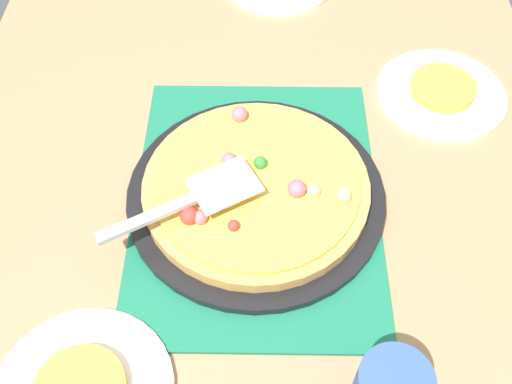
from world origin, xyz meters
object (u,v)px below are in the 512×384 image
(plate_near_left, at_px, (441,93))
(pizza_pan, at_px, (256,195))
(pizza_server, at_px, (193,198))
(pizza, at_px, (256,187))
(served_slice_left, at_px, (443,88))

(plate_near_left, bearing_deg, pizza_pan, 125.87)
(pizza_server, bearing_deg, pizza_pan, -60.32)
(plate_near_left, relative_size, pizza_server, 0.99)
(pizza, distance_m, plate_near_left, 0.39)
(served_slice_left, xyz_separation_m, pizza_server, (-0.28, 0.40, 0.05))
(pizza, bearing_deg, pizza_pan, -45.42)
(pizza, xyz_separation_m, plate_near_left, (0.23, -0.32, -0.03))
(plate_near_left, bearing_deg, pizza, 125.88)
(plate_near_left, height_order, served_slice_left, served_slice_left)
(pizza, distance_m, served_slice_left, 0.39)
(pizza_pan, bearing_deg, plate_near_left, -54.13)
(pizza, height_order, pizza_server, pizza_server)
(pizza, bearing_deg, served_slice_left, -54.12)
(pizza_pan, relative_size, plate_near_left, 1.73)
(pizza_server, bearing_deg, served_slice_left, -55.37)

